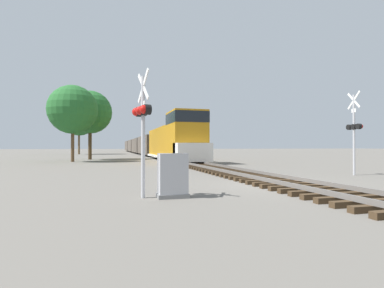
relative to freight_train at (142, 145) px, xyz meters
The scene contains 9 objects.
ground_plane 52.09m from the freight_train, 90.00° to the right, with size 400.00×400.00×0.00m, color #666059.
rail_track_bed 52.09m from the freight_train, 90.00° to the right, with size 2.60×160.00×0.31m.
freight_train is the anchor object (origin of this frame).
crossing_signal_near 54.12m from the freight_train, 96.03° to the right, with size 0.51×1.01×3.80m.
crossing_signal_far 49.99m from the freight_train, 82.97° to the right, with size 0.37×1.01×4.49m.
relay_cabinet 54.19m from the freight_train, 95.07° to the right, with size 0.93×0.62×1.33m.
tree_far_right 32.31m from the freight_train, 108.52° to the right, with size 4.93×4.93×7.76m.
tree_mid_background 27.10m from the freight_train, 109.24° to the right, with size 5.10×5.10×8.19m.
tree_deep_background 13.62m from the freight_train, behind, with size 6.77×6.77×10.52m.
Camera 1 is at (-6.62, -10.74, 1.53)m, focal length 28.00 mm.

